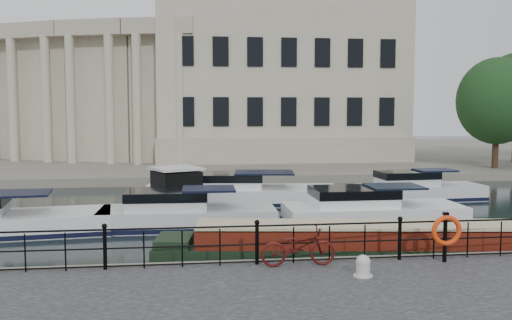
{
  "coord_description": "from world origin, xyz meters",
  "views": [
    {
      "loc": [
        -1.88,
        -17.21,
        4.72
      ],
      "look_at": [
        0.5,
        2.0,
        3.0
      ],
      "focal_mm": 40.0,
      "sensor_mm": 36.0,
      "label": 1
    }
  ],
  "objects_px": {
    "bicycle": "(298,247)",
    "harbour_hut": "(176,192)",
    "mooring_bollard": "(363,266)",
    "life_ring_post": "(446,231)",
    "narrowboat": "(368,249)"
  },
  "relations": [
    {
      "from": "bicycle",
      "to": "harbour_hut",
      "type": "distance_m",
      "value": 11.83
    },
    {
      "from": "bicycle",
      "to": "mooring_bollard",
      "type": "height_order",
      "value": "bicycle"
    },
    {
      "from": "life_ring_post",
      "to": "bicycle",
      "type": "bearing_deg",
      "value": 177.92
    },
    {
      "from": "narrowboat",
      "to": "life_ring_post",
      "type": "bearing_deg",
      "value": -51.93
    },
    {
      "from": "mooring_bollard",
      "to": "life_ring_post",
      "type": "xyz_separation_m",
      "value": [
        2.64,
        0.98,
        0.61
      ]
    },
    {
      "from": "life_ring_post",
      "to": "harbour_hut",
      "type": "distance_m",
      "value": 13.71
    },
    {
      "from": "mooring_bollard",
      "to": "life_ring_post",
      "type": "distance_m",
      "value": 2.88
    },
    {
      "from": "mooring_bollard",
      "to": "harbour_hut",
      "type": "height_order",
      "value": "harbour_hut"
    },
    {
      "from": "bicycle",
      "to": "life_ring_post",
      "type": "distance_m",
      "value": 4.09
    },
    {
      "from": "life_ring_post",
      "to": "harbour_hut",
      "type": "relative_size",
      "value": 0.4
    },
    {
      "from": "life_ring_post",
      "to": "harbour_hut",
      "type": "bearing_deg",
      "value": 123.0
    },
    {
      "from": "narrowboat",
      "to": "mooring_bollard",
      "type": "bearing_deg",
      "value": -102.75
    },
    {
      "from": "bicycle",
      "to": "mooring_bollard",
      "type": "xyz_separation_m",
      "value": [
        1.43,
        -1.13,
        -0.27
      ]
    },
    {
      "from": "bicycle",
      "to": "life_ring_post",
      "type": "bearing_deg",
      "value": -92.24
    },
    {
      "from": "bicycle",
      "to": "harbour_hut",
      "type": "xyz_separation_m",
      "value": [
        -3.39,
        11.34,
        -0.12
      ]
    }
  ]
}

